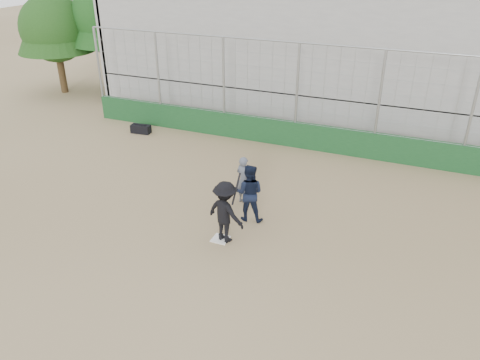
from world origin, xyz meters
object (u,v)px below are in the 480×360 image
at_px(catcher_crouched, 249,202).
at_px(umpire, 244,183).
at_px(batter_at_plate, 225,212).
at_px(equipment_bag, 141,129).

relative_size(catcher_crouched, umpire, 0.85).
xyz_separation_m(batter_at_plate, equipment_bag, (-6.52, 5.89, -0.70)).
distance_m(umpire, equipment_bag, 7.32).
distance_m(batter_at_plate, equipment_bag, 8.81).
bearing_deg(catcher_crouched, umpire, 120.28).
xyz_separation_m(catcher_crouched, umpire, (-0.51, 0.87, 0.11)).
bearing_deg(equipment_bag, batter_at_plate, -42.05).
relative_size(catcher_crouched, equipment_bag, 1.39).
relative_size(batter_at_plate, equipment_bag, 2.23).
distance_m(catcher_crouched, equipment_bag, 8.21).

